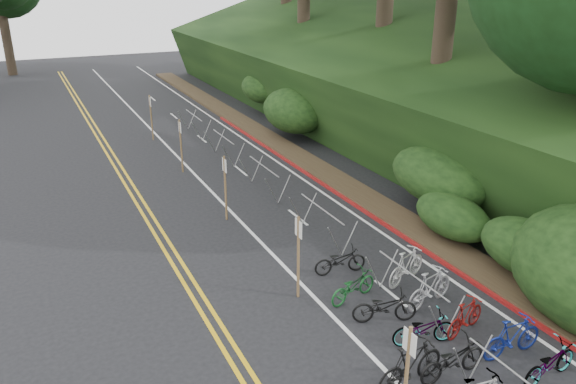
# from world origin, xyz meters

# --- Properties ---
(road_markings) EXTENTS (7.47, 80.00, 0.01)m
(road_markings) POSITION_xyz_m (0.63, 10.10, 0.00)
(road_markings) COLOR gold
(road_markings) RESTS_ON ground
(red_curb) EXTENTS (0.25, 28.00, 0.10)m
(red_curb) POSITION_xyz_m (5.70, 12.00, 0.05)
(red_curb) COLOR maroon
(red_curb) RESTS_ON ground
(embankment) EXTENTS (14.30, 48.14, 9.11)m
(embankment) POSITION_xyz_m (12.96, 19.04, 2.57)
(embankment) COLOR black
(embankment) RESTS_ON ground
(bike_racks_rest) EXTENTS (1.14, 23.00, 1.17)m
(bike_racks_rest) POSITION_xyz_m (3.00, 13.00, 0.85)
(bike_racks_rest) COLOR gray
(bike_racks_rest) RESTS_ON ground
(signpost_near) EXTENTS (0.08, 0.40, 2.28)m
(signpost_near) POSITION_xyz_m (0.42, -0.20, 1.31)
(signpost_near) COLOR brown
(signpost_near) RESTS_ON ground
(signposts_rest) EXTENTS (0.08, 18.40, 2.50)m
(signposts_rest) POSITION_xyz_m (0.60, 14.00, 1.43)
(signposts_rest) COLOR brown
(signposts_rest) RESTS_ON ground
(bike_front) EXTENTS (0.77, 1.95, 1.14)m
(bike_front) POSITION_xyz_m (1.18, 0.59, 0.57)
(bike_front) COLOR black
(bike_front) RESTS_ON ground
(bike_valet) EXTENTS (3.11, 10.47, 1.10)m
(bike_valet) POSITION_xyz_m (2.92, 0.88, 0.47)
(bike_valet) COLOR navy
(bike_valet) RESTS_ON ground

